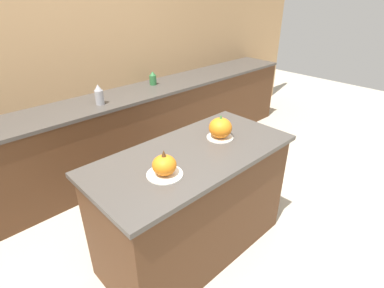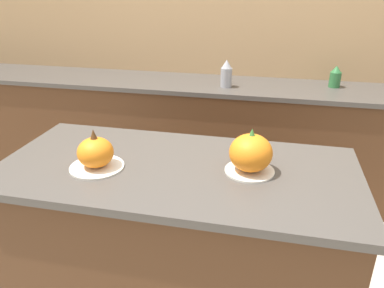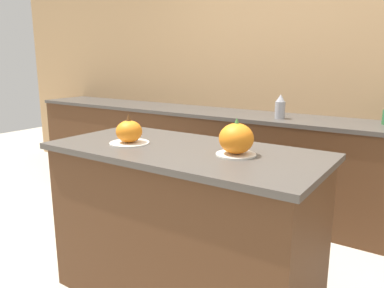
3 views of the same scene
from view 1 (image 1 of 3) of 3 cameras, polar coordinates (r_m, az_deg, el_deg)
ground_plane at (r=2.76m, az=0.21°, el=-18.89°), size 12.00×12.00×0.00m
wall_back at (r=3.54m, az=-21.38°, el=13.59°), size 8.00×0.06×2.50m
kitchen_island at (r=2.44m, az=0.23°, el=-11.25°), size 1.58×0.75×0.94m
back_counter at (r=3.51m, az=-16.99°, el=0.43°), size 6.00×0.60×0.93m
pumpkin_cake_left at (r=1.90m, az=-5.28°, el=-4.21°), size 0.24×0.24×0.18m
pumpkin_cake_right at (r=2.36m, az=5.42°, el=2.99°), size 0.21×0.21×0.20m
bottle_tall at (r=3.23m, az=-17.29°, el=8.93°), size 0.09×0.09×0.21m
bottle_short at (r=3.79m, az=-7.47°, el=12.30°), size 0.09×0.09×0.17m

